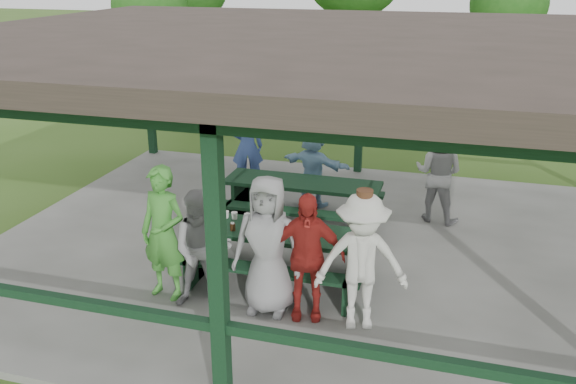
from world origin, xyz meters
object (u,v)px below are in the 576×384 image
(contestant_red, at_px, (306,256))
(spectator_lblue, at_px, (313,167))
(picnic_table_far, at_px, (302,197))
(contestant_grey_left, at_px, (202,249))
(spectator_blue, at_px, (247,146))
(picnic_table_near, at_px, (278,249))
(spectator_grey, at_px, (439,173))
(pickup_truck, at_px, (425,99))
(contestant_green, at_px, (164,233))
(contestant_white_fedora, at_px, (362,262))
(farm_trailer, at_px, (246,99))
(contestant_grey_mid, at_px, (268,245))

(contestant_red, height_order, spectator_lblue, contestant_red)
(picnic_table_far, height_order, contestant_grey_left, contestant_grey_left)
(spectator_blue, bearing_deg, picnic_table_near, 97.06)
(contestant_grey_left, xyz_separation_m, spectator_lblue, (0.49, 3.75, -0.06))
(contestant_red, distance_m, spectator_blue, 4.77)
(contestant_red, relative_size, spectator_grey, 0.97)
(picnic_table_far, height_order, pickup_truck, pickup_truck)
(contestant_green, distance_m, contestant_grey_left, 0.58)
(contestant_red, xyz_separation_m, spectator_grey, (1.37, 3.56, 0.03))
(spectator_lblue, bearing_deg, contestant_white_fedora, 128.25)
(spectator_lblue, height_order, farm_trailer, spectator_lblue)
(pickup_truck, bearing_deg, spectator_grey, 165.42)
(contestant_white_fedora, distance_m, farm_trailer, 10.71)
(picnic_table_far, distance_m, contestant_grey_left, 2.95)
(pickup_truck, bearing_deg, contestant_grey_left, 149.33)
(contestant_grey_left, bearing_deg, contestant_white_fedora, -18.01)
(spectator_grey, xyz_separation_m, farm_trailer, (-5.57, 5.91, -0.28))
(contestant_red, bearing_deg, farm_trailer, 102.40)
(contestant_grey_mid, xyz_separation_m, contestant_red, (0.48, -0.01, -0.08))
(picnic_table_near, distance_m, pickup_truck, 10.01)
(contestant_white_fedora, bearing_deg, picnic_table_far, 103.28)
(picnic_table_far, relative_size, contestant_grey_left, 1.66)
(picnic_table_far, height_order, contestant_white_fedora, contestant_white_fedora)
(spectator_blue, bearing_deg, contestant_grey_left, 83.58)
(spectator_grey, bearing_deg, spectator_blue, 4.82)
(farm_trailer, bearing_deg, spectator_lblue, -81.77)
(contestant_green, xyz_separation_m, pickup_truck, (2.50, 10.74, -0.29))
(picnic_table_near, height_order, spectator_blue, spectator_blue)
(picnic_table_near, xyz_separation_m, contestant_grey_mid, (0.11, -0.77, 0.42))
(contestant_grey_mid, bearing_deg, contestant_red, -2.21)
(picnic_table_near, height_order, spectator_lblue, spectator_lblue)
(spectator_grey, bearing_deg, picnic_table_near, 69.57)
(picnic_table_far, distance_m, contestant_red, 2.90)
(contestant_grey_left, distance_m, spectator_grey, 4.54)
(contestant_green, height_order, spectator_grey, contestant_green)
(farm_trailer, bearing_deg, spectator_blue, -91.73)
(contestant_green, bearing_deg, pickup_truck, 87.22)
(contestant_green, xyz_separation_m, spectator_grey, (3.24, 3.59, -0.05))
(spectator_lblue, bearing_deg, spectator_blue, -4.87)
(spectator_lblue, bearing_deg, pickup_truck, -85.38)
(spectator_grey, bearing_deg, pickup_truck, -69.27)
(picnic_table_far, height_order, contestant_red, contestant_red)
(contestant_grey_left, relative_size, spectator_blue, 0.93)
(contestant_grey_mid, height_order, spectator_lblue, contestant_grey_mid)
(contestant_white_fedora, relative_size, spectator_blue, 1.06)
(picnic_table_far, bearing_deg, farm_trailer, 117.06)
(farm_trailer, bearing_deg, contestant_grey_left, -95.12)
(picnic_table_near, bearing_deg, contestant_green, -147.74)
(spectator_blue, bearing_deg, contestant_grey_mid, 94.09)
(picnic_table_far, height_order, spectator_grey, spectator_grey)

